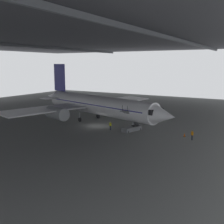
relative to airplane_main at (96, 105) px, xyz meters
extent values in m
plane|color=slate|center=(-3.28, -2.45, -3.51)|extent=(110.00, 110.00, 0.00)
cube|color=#38383D|center=(-3.28, 11.30, 14.07)|extent=(121.00, 99.00, 1.20)
cube|color=#4C4F54|center=(-3.28, -13.45, 13.07)|extent=(115.50, 0.50, 0.70)
cylinder|color=white|center=(-0.17, -0.61, 0.02)|extent=(11.48, 28.73, 3.86)
cone|color=white|center=(-4.52, -16.13, 0.02)|extent=(4.89, 5.48, 3.78)
cube|color=black|center=(-3.87, -13.78, 0.50)|extent=(3.89, 3.49, 0.85)
cone|color=white|center=(4.18, 14.91, 0.41)|extent=(4.83, 6.83, 3.28)
cube|color=navy|center=(3.52, 12.56, 5.11)|extent=(1.37, 4.12, 6.31)
cube|color=white|center=(5.84, 10.82, 0.60)|extent=(5.58, 4.37, 0.16)
cube|color=white|center=(0.64, 12.28, 0.60)|extent=(5.58, 4.37, 0.16)
cube|color=white|center=(10.71, 1.17, -0.36)|extent=(17.43, 11.11, 0.24)
cylinder|color=#9EA3A8|center=(8.28, -0.32, -1.04)|extent=(3.66, 5.48, 2.39)
cube|color=white|center=(-8.54, 6.57, -0.36)|extent=(17.43, 11.11, 0.24)
cylinder|color=#9EA3A8|center=(-7.24, 4.03, -1.04)|extent=(3.66, 5.48, 2.39)
cube|color=navy|center=(-0.17, -0.61, 0.31)|extent=(10.99, 26.73, 0.16)
cylinder|color=#9EA3A8|center=(-2.78, -9.90, -2.26)|extent=(0.20, 0.20, 1.15)
cylinder|color=black|center=(-2.78, -9.90, -3.06)|extent=(0.53, 0.95, 0.90)
cylinder|color=#9EA3A8|center=(3.02, 1.41, -2.26)|extent=(0.20, 0.20, 1.15)
cylinder|color=black|center=(3.02, 1.41, -3.06)|extent=(0.53, 0.95, 0.90)
cylinder|color=#9EA3A8|center=(-1.85, 2.77, -2.26)|extent=(0.20, 0.20, 1.15)
cylinder|color=black|center=(-1.85, 2.77, -3.06)|extent=(0.53, 0.95, 0.90)
cube|color=slate|center=(-3.36, -9.91, -3.16)|extent=(4.15, 2.49, 0.70)
cube|color=slate|center=(-3.36, -9.91, -1.30)|extent=(3.83, 2.23, 3.11)
cube|color=slate|center=(-5.07, -9.44, 0.21)|extent=(1.41, 1.55, 0.12)
cylinder|color=black|center=(-5.23, -10.01, 0.71)|extent=(0.06, 0.06, 1.00)
cylinder|color=black|center=(-4.90, -8.86, 0.71)|extent=(0.06, 0.06, 1.00)
cylinder|color=black|center=(-5.09, -10.16, -3.36)|extent=(0.32, 0.20, 0.30)
cylinder|color=black|center=(-4.71, -8.81, -3.36)|extent=(0.32, 0.20, 0.30)
cylinder|color=black|center=(-2.02, -11.02, -3.36)|extent=(0.32, 0.20, 0.30)
cylinder|color=black|center=(-1.64, -9.67, -3.36)|extent=(0.32, 0.20, 0.30)
cylinder|color=#232838|center=(-4.16, -20.86, -3.11)|extent=(0.14, 0.14, 0.80)
cylinder|color=#232838|center=(-4.03, -20.74, -3.11)|extent=(0.14, 0.14, 0.80)
cube|color=orange|center=(-4.10, -20.80, -2.43)|extent=(0.41, 0.41, 0.57)
cylinder|color=orange|center=(-4.26, -20.96, -2.40)|extent=(0.09, 0.09, 0.54)
cylinder|color=orange|center=(-3.93, -20.64, -2.40)|extent=(0.09, 0.09, 0.54)
sphere|color=#8C6647|center=(-4.10, -20.80, -2.03)|extent=(0.22, 0.22, 0.22)
cylinder|color=#232838|center=(-4.94, -6.52, -3.11)|extent=(0.14, 0.14, 0.79)
cylinder|color=#232838|center=(-4.87, -6.36, -3.11)|extent=(0.14, 0.14, 0.79)
cube|color=yellow|center=(-4.90, -6.44, -2.44)|extent=(0.35, 0.42, 0.56)
cylinder|color=yellow|center=(-5.00, -6.65, -2.42)|extent=(0.09, 0.09, 0.53)
cylinder|color=yellow|center=(-4.81, -6.23, -2.42)|extent=(0.09, 0.09, 0.53)
sphere|color=tan|center=(-4.90, -6.44, -2.05)|extent=(0.21, 0.21, 0.21)
cube|color=black|center=(-2.63, -19.21, -3.49)|extent=(0.36, 0.36, 0.04)
cone|color=orange|center=(-2.63, -19.21, -3.19)|extent=(0.30, 0.30, 0.56)
camera|label=1|loc=(-45.78, -30.81, 8.13)|focal=43.56mm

